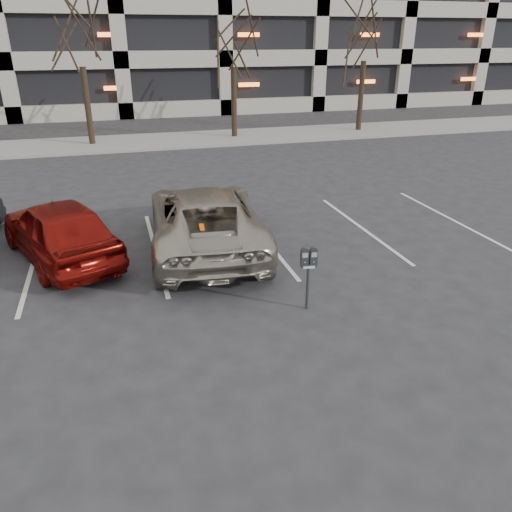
% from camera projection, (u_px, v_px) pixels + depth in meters
% --- Properties ---
extents(ground, '(140.00, 140.00, 0.00)m').
position_uv_depth(ground, '(233.00, 284.00, 10.59)').
color(ground, '#28282B').
rests_on(ground, ground).
extents(sidewalk, '(80.00, 4.00, 0.12)m').
position_uv_depth(sidewalk, '(156.00, 141.00, 24.63)').
color(sidewalk, gray).
rests_on(sidewalk, ground).
extents(stall_lines, '(16.90, 5.20, 0.00)m').
position_uv_depth(stall_lines, '(155.00, 250.00, 12.26)').
color(stall_lines, silver).
rests_on(stall_lines, ground).
extents(tree_b, '(3.48, 3.48, 7.90)m').
position_uv_depth(tree_b, '(75.00, 14.00, 21.58)').
color(tree_b, black).
rests_on(tree_b, ground).
extents(tree_c, '(3.35, 3.35, 7.62)m').
position_uv_depth(tree_c, '(233.00, 20.00, 23.44)').
color(tree_c, black).
rests_on(tree_c, ground).
extents(tree_d, '(3.56, 3.56, 8.09)m').
position_uv_depth(tree_d, '(368.00, 14.00, 25.09)').
color(tree_d, black).
rests_on(tree_d, ground).
extents(parking_meter, '(0.33, 0.17, 1.25)m').
position_uv_depth(parking_meter, '(309.00, 263.00, 9.25)').
color(parking_meter, black).
rests_on(parking_meter, ground).
extents(suv_silver, '(3.09, 5.78, 1.55)m').
position_uv_depth(suv_silver, '(205.00, 218.00, 12.12)').
color(suv_silver, '#B3AA98').
rests_on(suv_silver, ground).
extents(car_red, '(3.22, 4.67, 1.48)m').
position_uv_depth(car_red, '(59.00, 230.00, 11.49)').
color(car_red, maroon).
rests_on(car_red, ground).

